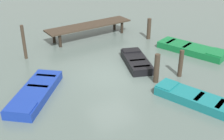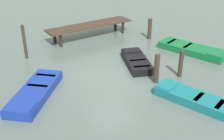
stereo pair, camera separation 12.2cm
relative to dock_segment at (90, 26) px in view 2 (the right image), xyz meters
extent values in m
plane|color=#4C5B56|center=(-1.39, -6.00, -0.84)|extent=(80.00, 80.00, 0.00)
cube|color=#33281E|center=(0.00, 0.00, 0.06)|extent=(6.36, 2.08, 0.10)
cylinder|color=black|center=(2.43, 0.76, -0.41)|extent=(0.20, 0.20, 0.85)
cylinder|color=black|center=(2.53, -0.21, -0.41)|extent=(0.20, 0.20, 0.85)
cylinder|color=black|center=(-2.53, 0.21, -0.41)|extent=(0.20, 0.20, 0.85)
cylinder|color=black|center=(-2.43, -0.76, -0.41)|extent=(0.20, 0.20, 0.85)
cube|color=#14666B|center=(0.60, -9.89, -0.64)|extent=(2.32, 3.52, 0.40)
cube|color=beige|center=(0.60, -9.89, -0.50)|extent=(1.90, 2.96, 0.04)
cube|color=#14666B|center=(0.09, -8.68, -0.41)|extent=(1.20, 1.07, 0.06)
cube|color=#9B9789|center=(0.69, -10.12, -0.46)|extent=(0.87, 0.52, 0.04)
cube|color=#9B9789|center=(1.05, -10.97, -0.46)|extent=(0.87, 0.52, 0.04)
cube|color=navy|center=(-5.43, -6.15, -0.64)|extent=(3.36, 3.88, 0.40)
cube|color=silver|center=(-5.43, -6.15, -0.50)|extent=(2.78, 3.24, 0.04)
cube|color=navy|center=(-6.34, -7.36, -0.41)|extent=(1.44, 1.38, 0.06)
cube|color=#A4A49F|center=(-5.25, -5.91, -0.46)|extent=(0.92, 0.76, 0.04)
cube|color=#A4A49F|center=(-4.61, -5.06, -0.46)|extent=(0.92, 0.76, 0.04)
cube|color=black|center=(0.48, -5.43, -0.64)|extent=(1.96, 3.17, 0.40)
cube|color=gray|center=(0.48, -5.43, -0.50)|extent=(1.59, 2.67, 0.04)
cube|color=black|center=(0.81, -4.32, -0.41)|extent=(1.18, 0.92, 0.06)
cube|color=#776E5D|center=(0.41, -5.64, -0.46)|extent=(0.92, 0.45, 0.04)
cube|color=#776E5D|center=(0.18, -6.42, -0.46)|extent=(0.92, 0.45, 0.04)
cube|color=#0F602D|center=(4.50, -5.49, -0.64)|extent=(2.85, 4.37, 0.40)
cube|color=orange|center=(4.50, -5.49, -0.50)|extent=(2.33, 3.68, 0.04)
cube|color=#0F602D|center=(5.11, -6.99, -0.41)|extent=(1.50, 1.32, 0.06)
cube|color=#B06E1E|center=(4.39, -5.20, -0.46)|extent=(1.08, 0.59, 0.04)
cube|color=#B06E1E|center=(3.95, -4.14, -0.46)|extent=(1.08, 0.59, 0.04)
cylinder|color=#33281E|center=(0.25, -7.60, -0.08)|extent=(0.27, 0.27, 1.51)
cylinder|color=#33281E|center=(1.71, -7.67, -0.11)|extent=(0.23, 0.23, 1.45)
cylinder|color=#33281E|center=(-4.84, -1.57, 0.19)|extent=(0.19, 0.19, 2.04)
cylinder|color=#33281E|center=(3.56, -2.18, -0.11)|extent=(0.27, 0.27, 1.45)
camera|label=1|loc=(-7.52, -17.48, 5.97)|focal=44.93mm
camera|label=2|loc=(-7.42, -17.53, 5.97)|focal=44.93mm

